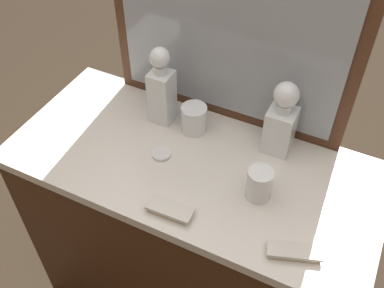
{
  "coord_description": "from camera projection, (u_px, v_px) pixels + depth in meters",
  "views": [
    {
      "loc": [
        0.43,
        -0.88,
        1.97
      ],
      "look_at": [
        0.0,
        0.0,
        0.98
      ],
      "focal_mm": 42.01,
      "sensor_mm": 36.0,
      "label": 1
    }
  ],
  "objects": [
    {
      "name": "crystal_tumbler_rear",
      "position": [
        194.0,
        120.0,
        1.53
      ],
      "size": [
        0.09,
        0.09,
        0.1
      ],
      "color": "white",
      "rests_on": "dresser"
    },
    {
      "name": "porcelain_dish",
      "position": [
        161.0,
        154.0,
        1.47
      ],
      "size": [
        0.06,
        0.06,
        0.01
      ],
      "color": "silver",
      "rests_on": "dresser"
    },
    {
      "name": "silver_brush_rear",
      "position": [
        294.0,
        252.0,
        1.2
      ],
      "size": [
        0.16,
        0.1,
        0.02
      ],
      "color": "#B7A88C",
      "rests_on": "dresser"
    },
    {
      "name": "dresser_mirror",
      "position": [
        229.0,
        32.0,
        1.38
      ],
      "size": [
        0.83,
        0.03,
        0.67
      ],
      "color": "#472816",
      "rests_on": "dresser"
    },
    {
      "name": "crystal_decanter_center",
      "position": [
        162.0,
        92.0,
        1.52
      ],
      "size": [
        0.08,
        0.08,
        0.29
      ],
      "color": "white",
      "rests_on": "dresser"
    },
    {
      "name": "silver_brush_far_right",
      "position": [
        170.0,
        210.0,
        1.3
      ],
      "size": [
        0.14,
        0.06,
        0.02
      ],
      "color": "#B7A88C",
      "rests_on": "dresser"
    },
    {
      "name": "dresser",
      "position": [
        192.0,
        238.0,
        1.77
      ],
      "size": [
        1.22,
        0.56,
        0.9
      ],
      "color": "#472816",
      "rests_on": "ground_plane"
    },
    {
      "name": "crystal_tumbler_front",
      "position": [
        259.0,
        185.0,
        1.32
      ],
      "size": [
        0.08,
        0.08,
        0.1
      ],
      "color": "white",
      "rests_on": "dresser"
    },
    {
      "name": "crystal_decanter_far_right",
      "position": [
        281.0,
        124.0,
        1.42
      ],
      "size": [
        0.09,
        0.09,
        0.27
      ],
      "color": "white",
      "rests_on": "dresser"
    }
  ]
}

